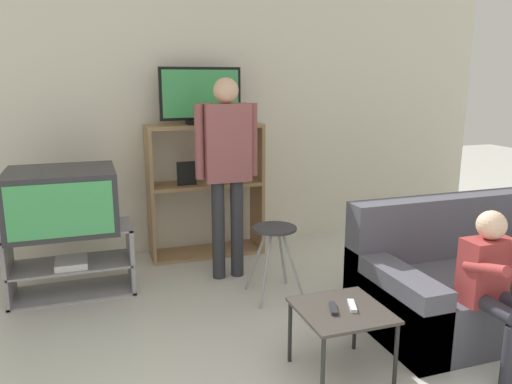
# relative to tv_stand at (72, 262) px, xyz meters

# --- Properties ---
(wall_back) EXTENTS (6.40, 0.06, 2.60)m
(wall_back) POSITION_rel_tv_stand_xyz_m (1.22, 0.82, 1.04)
(wall_back) COLOR silver
(wall_back) RESTS_ON ground_plane
(tv_stand) EXTENTS (0.95, 0.44, 0.54)m
(tv_stand) POSITION_rel_tv_stand_xyz_m (0.00, 0.00, 0.00)
(tv_stand) COLOR #939399
(tv_stand) RESTS_ON ground_plane
(television_main) EXTENTS (0.80, 0.68, 0.47)m
(television_main) POSITION_rel_tv_stand_xyz_m (-0.03, -0.01, 0.51)
(television_main) COLOR #2D2D33
(television_main) RESTS_ON tv_stand
(media_shelf) EXTENTS (1.08, 0.37, 1.27)m
(media_shelf) POSITION_rel_tv_stand_xyz_m (1.23, 0.56, 0.38)
(media_shelf) COLOR #9E7A51
(media_shelf) RESTS_ON ground_plane
(television_flat) EXTENTS (0.76, 0.20, 0.52)m
(television_flat) POSITION_rel_tv_stand_xyz_m (1.20, 0.57, 1.25)
(television_flat) COLOR black
(television_flat) RESTS_ON media_shelf
(folding_stool) EXTENTS (0.38, 0.40, 0.57)m
(folding_stool) POSITION_rel_tv_stand_xyz_m (1.51, -0.57, 0.20)
(folding_stool) COLOR #99999E
(folding_stool) RESTS_ON ground_plane
(snack_table) EXTENTS (0.49, 0.49, 0.41)m
(snack_table) POSITION_rel_tv_stand_xyz_m (1.48, -1.71, 0.10)
(snack_table) COLOR #38332D
(snack_table) RESTS_ON ground_plane
(remote_control_black) EXTENTS (0.09, 0.15, 0.02)m
(remote_control_black) POSITION_rel_tv_stand_xyz_m (1.43, -1.70, 0.16)
(remote_control_black) COLOR #232328
(remote_control_black) RESTS_ON snack_table
(remote_control_white) EXTENTS (0.08, 0.15, 0.02)m
(remote_control_white) POSITION_rel_tv_stand_xyz_m (1.55, -1.71, 0.16)
(remote_control_white) COLOR silver
(remote_control_white) RESTS_ON snack_table
(couch) EXTENTS (1.56, 0.92, 0.84)m
(couch) POSITION_rel_tv_stand_xyz_m (2.68, -1.38, 0.01)
(couch) COLOR #4C4C56
(couch) RESTS_ON ground_plane
(person_standing_adult) EXTENTS (0.53, 0.21, 1.69)m
(person_standing_adult) POSITION_rel_tv_stand_xyz_m (1.27, -0.06, 0.77)
(person_standing_adult) COLOR #2D2D33
(person_standing_adult) RESTS_ON ground_plane
(person_seated_child) EXTENTS (0.33, 0.43, 0.94)m
(person_seated_child) POSITION_rel_tv_stand_xyz_m (2.36, -1.91, 0.29)
(person_seated_child) COLOR #2D2D38
(person_seated_child) RESTS_ON ground_plane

